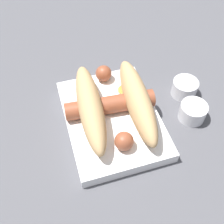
# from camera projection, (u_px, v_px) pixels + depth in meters

# --- Properties ---
(ground_plane) EXTENTS (3.00, 3.00, 0.00)m
(ground_plane) POSITION_uv_depth(u_px,v_px,m) (112.00, 123.00, 0.50)
(ground_plane) COLOR #4C4C51
(food_tray) EXTENTS (0.21, 0.16, 0.02)m
(food_tray) POSITION_uv_depth(u_px,v_px,m) (112.00, 119.00, 0.49)
(food_tray) COLOR white
(food_tray) RESTS_ON ground_plane
(bread_roll) EXTENTS (0.20, 0.13, 0.05)m
(bread_roll) POSITION_uv_depth(u_px,v_px,m) (114.00, 103.00, 0.47)
(bread_roll) COLOR tan
(bread_roll) RESTS_ON food_tray
(sausage) EXTENTS (0.18, 0.16, 0.03)m
(sausage) POSITION_uv_depth(u_px,v_px,m) (112.00, 104.00, 0.48)
(sausage) COLOR brown
(sausage) RESTS_ON food_tray
(pickled_veggies) EXTENTS (0.06, 0.05, 0.00)m
(pickled_veggies) POSITION_uv_depth(u_px,v_px,m) (131.00, 94.00, 0.51)
(pickled_veggies) COLOR orange
(pickled_veggies) RESTS_ON food_tray
(condiment_cup_near) EXTENTS (0.05, 0.05, 0.03)m
(condiment_cup_near) POSITION_uv_depth(u_px,v_px,m) (192.00, 112.00, 0.50)
(condiment_cup_near) COLOR white
(condiment_cup_near) RESTS_ON ground_plane
(condiment_cup_far) EXTENTS (0.05, 0.05, 0.03)m
(condiment_cup_far) POSITION_uv_depth(u_px,v_px,m) (184.00, 89.00, 0.53)
(condiment_cup_far) COLOR white
(condiment_cup_far) RESTS_ON ground_plane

